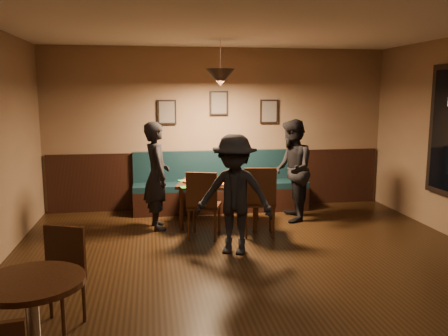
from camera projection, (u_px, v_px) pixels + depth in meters
name	position (u px, v px, depth m)	size (l,w,h in m)	color
floor	(266.00, 283.00, 5.02)	(7.00, 7.00, 0.00)	black
ceiling	(270.00, 13.00, 4.58)	(7.00, 7.00, 0.00)	silver
wall_back	(219.00, 129.00, 8.21)	(6.00, 6.00, 0.00)	#8C704F
wainscot	(219.00, 179.00, 8.33)	(5.88, 0.06, 1.00)	black
booth_bench	(221.00, 182.00, 8.06)	(3.00, 0.60, 1.00)	#0F232D
picture_left	(167.00, 112.00, 8.00)	(0.32, 0.04, 0.42)	black
picture_center	(219.00, 103.00, 8.11)	(0.32, 0.04, 0.42)	black
picture_right	(269.00, 111.00, 8.27)	(0.32, 0.04, 0.42)	black
pendant_lamp	(220.00, 77.00, 6.90)	(0.44, 0.44, 0.25)	black
dining_table	(220.00, 204.00, 7.20)	(1.25, 0.81, 0.67)	black
chair_near_left	(204.00, 204.00, 6.56)	(0.43, 0.43, 0.97)	black
chair_near_right	(259.00, 201.00, 6.67)	(0.45, 0.45, 1.01)	black
diner_left	(157.00, 176.00, 6.96)	(0.59, 0.39, 1.61)	black
diner_right	(292.00, 170.00, 7.40)	(0.79, 0.61, 1.62)	black
diner_front	(234.00, 195.00, 5.87)	(0.98, 0.56, 1.52)	black
pizza_a	(194.00, 181.00, 7.16)	(0.33, 0.33, 0.04)	orange
pizza_b	(222.00, 183.00, 6.99)	(0.36, 0.36, 0.04)	orange
pizza_c	(249.00, 179.00, 7.36)	(0.31, 0.31, 0.04)	orange
soda_glass	(262.00, 180.00, 6.91)	(0.08, 0.08, 0.16)	black
tabasco_bottle	(252.00, 178.00, 7.21)	(0.03, 0.03, 0.12)	#950804
napkin_a	(184.00, 181.00, 7.27)	(0.17, 0.17, 0.01)	#1E712D
napkin_b	(186.00, 187.00, 6.77)	(0.16, 0.16, 0.01)	#228022
cutlery_set	(225.00, 187.00, 6.78)	(0.02, 0.18, 0.00)	#B8B7BC
cafe_table	(34.00, 332.00, 3.24)	(0.73, 0.73, 0.77)	black
cafe_chair_far	(55.00, 281.00, 3.99)	(0.39, 0.39, 0.87)	black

